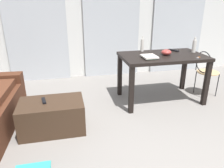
# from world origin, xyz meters

# --- Properties ---
(ground_plane) EXTENTS (8.10, 8.10, 0.00)m
(ground_plane) POSITION_xyz_m (0.00, 1.29, 0.00)
(ground_plane) COLOR gray
(wall_back) EXTENTS (6.14, 0.10, 2.45)m
(wall_back) POSITION_xyz_m (0.00, 3.38, 1.23)
(wall_back) COLOR silver
(wall_back) RESTS_ON ground
(curtains) EXTENTS (4.36, 0.03, 2.16)m
(curtains) POSITION_xyz_m (0.00, 3.29, 1.08)
(curtains) COLOR #B2B7BC
(curtains) RESTS_ON ground
(coffee_table) EXTENTS (0.83, 0.52, 0.41)m
(coffee_table) POSITION_xyz_m (-1.27, 1.22, 0.21)
(coffee_table) COLOR #382619
(coffee_table) RESTS_ON ground
(craft_table) EXTENTS (1.37, 0.81, 0.80)m
(craft_table) POSITION_xyz_m (0.53, 1.80, 0.69)
(craft_table) COLOR black
(craft_table) RESTS_ON ground
(wire_chair) EXTENTS (0.38, 0.39, 0.82)m
(wire_chair) POSITION_xyz_m (1.37, 1.80, 0.51)
(wire_chair) COLOR tan
(wire_chair) RESTS_ON ground
(bottle_near) EXTENTS (0.06, 0.06, 0.26)m
(bottle_near) POSITION_xyz_m (0.29, 2.13, 0.91)
(bottle_near) COLOR beige
(bottle_near) RESTS_ON craft_table
(bottle_far) EXTENTS (0.07, 0.07, 0.26)m
(bottle_far) POSITION_xyz_m (1.13, 1.87, 0.91)
(bottle_far) COLOR beige
(bottle_far) RESTS_ON craft_table
(bowl) EXTENTS (0.16, 0.16, 0.09)m
(bowl) POSITION_xyz_m (0.58, 1.79, 0.84)
(bowl) COLOR #9E3833
(bowl) RESTS_ON craft_table
(book_stack) EXTENTS (0.22, 0.26, 0.04)m
(book_stack) POSITION_xyz_m (0.24, 1.67, 0.82)
(book_stack) COLOR #2D7F56
(book_stack) RESTS_ON craft_table
(tv_remote_on_table) EXTENTS (0.13, 0.19, 0.02)m
(tv_remote_on_table) POSITION_xyz_m (0.84, 2.03, 0.81)
(tv_remote_on_table) COLOR black
(tv_remote_on_table) RESTS_ON craft_table
(scissors) EXTENTS (0.09, 0.09, 0.00)m
(scissors) POSITION_xyz_m (1.01, 1.53, 0.80)
(scissors) COLOR #9EA0A5
(scissors) RESTS_ON craft_table
(tv_remote_primary) EXTENTS (0.07, 0.17, 0.02)m
(tv_remote_primary) POSITION_xyz_m (-1.36, 1.25, 0.42)
(tv_remote_primary) COLOR black
(tv_remote_primary) RESTS_ON coffee_table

